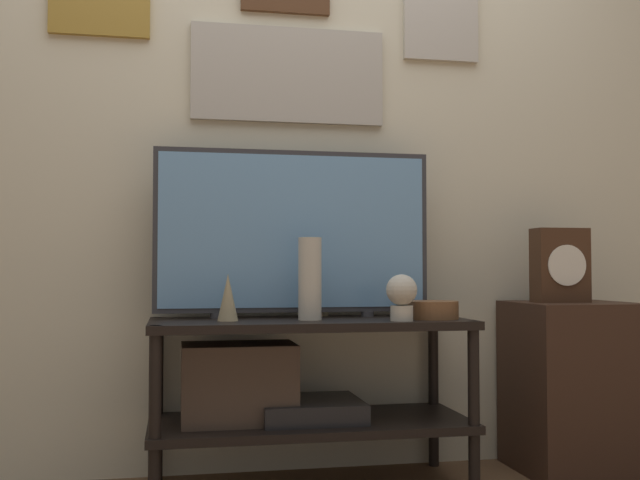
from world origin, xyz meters
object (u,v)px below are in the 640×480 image
object	(u,v)px
decorative_bust	(402,295)
vase_slim_bronze	(228,297)
vase_tall_ceramic	(310,279)
candle_jar	(318,302)
vase_wide_bowl	(432,310)
mantel_clock	(560,265)
television	(294,232)

from	to	relation	value
decorative_bust	vase_slim_bronze	bearing A→B (deg)	168.64
vase_tall_ceramic	vase_slim_bronze	distance (m)	0.29
candle_jar	decorative_bust	distance (m)	0.41
candle_jar	vase_wide_bowl	bearing A→B (deg)	-34.16
vase_tall_ceramic	decorative_bust	xyz separation A→B (m)	(0.30, -0.11, -0.05)
vase_tall_ceramic	vase_wide_bowl	distance (m)	0.46
vase_slim_bronze	mantel_clock	distance (m)	1.28
television	mantel_clock	world-z (taller)	television
vase_slim_bronze	vase_wide_bowl	size ratio (longest dim) A/B	0.86
vase_slim_bronze	candle_jar	xyz separation A→B (m)	(0.36, 0.22, -0.03)
vase_wide_bowl	vase_slim_bronze	bearing A→B (deg)	177.78
vase_tall_ceramic	candle_jar	xyz separation A→B (m)	(0.07, 0.23, -0.09)
vase_wide_bowl	decorative_bust	xyz separation A→B (m)	(-0.14, -0.09, 0.06)
vase_tall_ceramic	vase_slim_bronze	xyz separation A→B (m)	(-0.29, 0.01, -0.06)
television	vase_slim_bronze	size ratio (longest dim) A/B	6.29
decorative_bust	mantel_clock	bearing A→B (deg)	13.61
decorative_bust	vase_wide_bowl	bearing A→B (deg)	32.33
vase_wide_bowl	mantel_clock	bearing A→B (deg)	7.98
vase_slim_bronze	decorative_bust	xyz separation A→B (m)	(0.59, -0.12, 0.01)
vase_tall_ceramic	candle_jar	world-z (taller)	vase_tall_ceramic
vase_wide_bowl	mantel_clock	distance (m)	0.58
vase_wide_bowl	mantel_clock	xyz separation A→B (m)	(0.55, 0.08, 0.16)
vase_slim_bronze	vase_wide_bowl	distance (m)	0.73
vase_wide_bowl	television	bearing A→B (deg)	160.84
television	decorative_bust	size ratio (longest dim) A/B	6.36
vase_tall_ceramic	decorative_bust	size ratio (longest dim) A/B	1.80
candle_jar	vase_slim_bronze	bearing A→B (deg)	-148.09
television	vase_slim_bronze	world-z (taller)	television
mantel_clock	television	bearing A→B (deg)	174.99
television	candle_jar	distance (m)	0.30
television	mantel_clock	distance (m)	1.04
television	vase_slim_bronze	bearing A→B (deg)	-151.30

